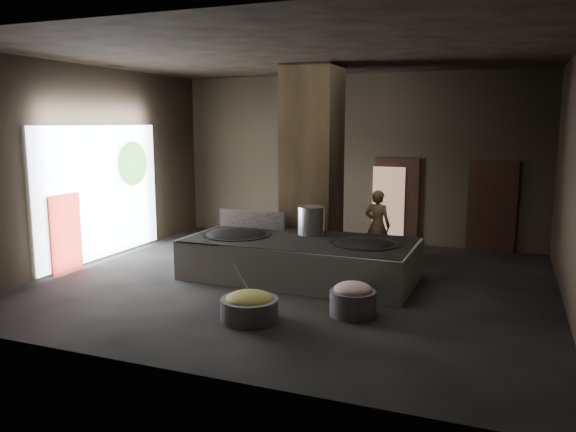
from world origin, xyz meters
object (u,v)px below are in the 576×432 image
at_px(stock_pot, 311,221).
at_px(cook, 377,225).
at_px(hearth_platform, 300,259).
at_px(veg_basin, 249,309).
at_px(wok_right, 364,248).
at_px(meat_basin, 353,303).
at_px(wok_left, 236,238).

bearing_deg(stock_pot, cook, 54.20).
bearing_deg(hearth_platform, veg_basin, -86.97).
xyz_separation_m(wok_right, veg_basin, (-1.25, -2.71, -0.57)).
bearing_deg(wok_right, meat_basin, -81.56).
relative_size(veg_basin, meat_basin, 1.23).
distance_m(cook, meat_basin, 4.01).
distance_m(wok_right, veg_basin, 3.04).
xyz_separation_m(cook, veg_basin, (-1.06, -4.75, -0.66)).
height_order(cook, meat_basin, cook).
xyz_separation_m(hearth_platform, veg_basin, (0.10, -2.66, -0.23)).
height_order(hearth_platform, wok_left, wok_left).
distance_m(wok_left, veg_basin, 3.09).
distance_m(wok_right, meat_basin, 1.99).
xyz_separation_m(hearth_platform, cook, (1.16, 2.09, 0.43)).
distance_m(hearth_platform, wok_right, 1.39).
distance_m(hearth_platform, wok_left, 1.49).
bearing_deg(cook, wok_right, 104.46).
xyz_separation_m(wok_left, wok_right, (2.80, 0.10, 0.00)).
xyz_separation_m(stock_pot, cook, (1.11, 1.54, -0.29)).
distance_m(hearth_platform, veg_basin, 2.67).
bearing_deg(cook, stock_pot, 63.31).
bearing_deg(cook, wok_left, 48.44).
bearing_deg(meat_basin, stock_pot, 123.46).
bearing_deg(wok_left, meat_basin, -30.19).
bearing_deg(hearth_platform, stock_pot, 85.71).
height_order(hearth_platform, meat_basin, hearth_platform).
xyz_separation_m(wok_left, veg_basin, (1.55, -2.61, -0.57)).
distance_m(wok_left, meat_basin, 3.60).
bearing_deg(veg_basin, wok_left, 120.67).
bearing_deg(stock_pot, wok_left, -158.20).
bearing_deg(wok_left, wok_right, 2.05).
bearing_deg(wok_left, cook, 39.33).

